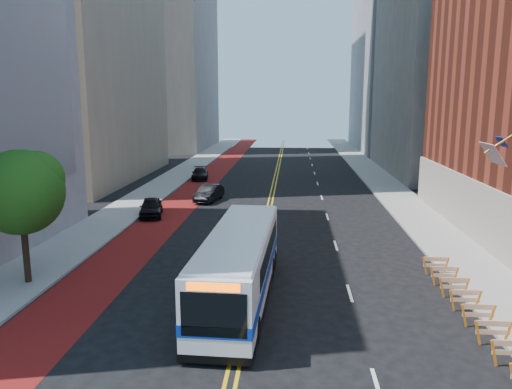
{
  "coord_description": "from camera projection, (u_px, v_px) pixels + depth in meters",
  "views": [
    {
      "loc": [
        1.93,
        -17.04,
        9.21
      ],
      "look_at": [
        0.11,
        8.0,
        4.41
      ],
      "focal_mm": 35.0,
      "sensor_mm": 36.0,
      "label": 1
    }
  ],
  "objects": [
    {
      "name": "car_c",
      "position": [
        200.0,
        174.0,
        58.35
      ],
      "size": [
        2.49,
        4.75,
        1.31
      ],
      "primitive_type": "imported",
      "rotation": [
        0.0,
        0.0,
        0.15
      ],
      "color": "black",
      "rests_on": "ground"
    },
    {
      "name": "car_a",
      "position": [
        151.0,
        207.0,
        39.91
      ],
      "size": [
        2.58,
        4.53,
        1.45
      ],
      "primitive_type": "imported",
      "rotation": [
        0.0,
        0.0,
        0.21
      ],
      "color": "black",
      "rests_on": "ground"
    },
    {
      "name": "car_b",
      "position": [
        209.0,
        193.0,
        45.9
      ],
      "size": [
        2.32,
        4.71,
        1.48
      ],
      "primitive_type": "imported",
      "rotation": [
        0.0,
        0.0,
        -0.17
      ],
      "color": "black",
      "rests_on": "ground"
    },
    {
      "name": "bus_lane_paint",
      "position": [
        188.0,
        196.0,
        48.53
      ],
      "size": [
        3.6,
        140.0,
        0.01
      ],
      "primitive_type": "cube",
      "color": "maroon",
      "rests_on": "ground"
    },
    {
      "name": "midrise_right_near",
      "position": [
        469.0,
        9.0,
        60.2
      ],
      "size": [
        18.0,
        26.0,
        40.0
      ],
      "primitive_type": "cube",
      "color": "slate",
      "rests_on": "ground"
    },
    {
      "name": "street_tree",
      "position": [
        22.0,
        189.0,
        24.36
      ],
      "size": [
        4.2,
        4.2,
        6.7
      ],
      "color": "black",
      "rests_on": "sidewalk_left"
    },
    {
      "name": "center_line_inner",
      "position": [
        270.0,
        197.0,
        47.96
      ],
      "size": [
        0.14,
        140.0,
        0.01
      ],
      "primitive_type": "cube",
      "color": "gold",
      "rests_on": "ground"
    },
    {
      "name": "ground",
      "position": [
        238.0,
        351.0,
        18.56
      ],
      "size": [
        160.0,
        160.0,
        0.0
      ],
      "primitive_type": "plane",
      "color": "black",
      "rests_on": "ground"
    },
    {
      "name": "construction_barriers",
      "position": [
        471.0,
        304.0,
        21.11
      ],
      "size": [
        1.42,
        10.91,
        1.0
      ],
      "color": "orange",
      "rests_on": "ground"
    },
    {
      "name": "transit_bus",
      "position": [
        240.0,
        264.0,
        22.96
      ],
      "size": [
        3.11,
        12.21,
        3.33
      ],
      "rotation": [
        0.0,
        0.0,
        -0.04
      ],
      "color": "silver",
      "rests_on": "ground"
    },
    {
      "name": "sidewalk_left",
      "position": [
        149.0,
        194.0,
        48.79
      ],
      "size": [
        4.0,
        140.0,
        0.15
      ],
      "primitive_type": "cube",
      "color": "gray",
      "rests_on": "ground"
    },
    {
      "name": "lane_dashes",
      "position": [
        318.0,
        184.0,
        55.45
      ],
      "size": [
        0.14,
        98.2,
        0.01
      ],
      "color": "silver",
      "rests_on": "ground"
    },
    {
      "name": "center_line_outer",
      "position": [
        273.0,
        197.0,
        47.94
      ],
      "size": [
        0.14,
        140.0,
        0.01
      ],
      "primitive_type": "cube",
      "color": "gold",
      "rests_on": "ground"
    },
    {
      "name": "sidewalk_right",
      "position": [
        398.0,
        198.0,
        47.08
      ],
      "size": [
        4.0,
        140.0,
        0.15
      ],
      "primitive_type": "cube",
      "color": "gray",
      "rests_on": "ground"
    }
  ]
}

